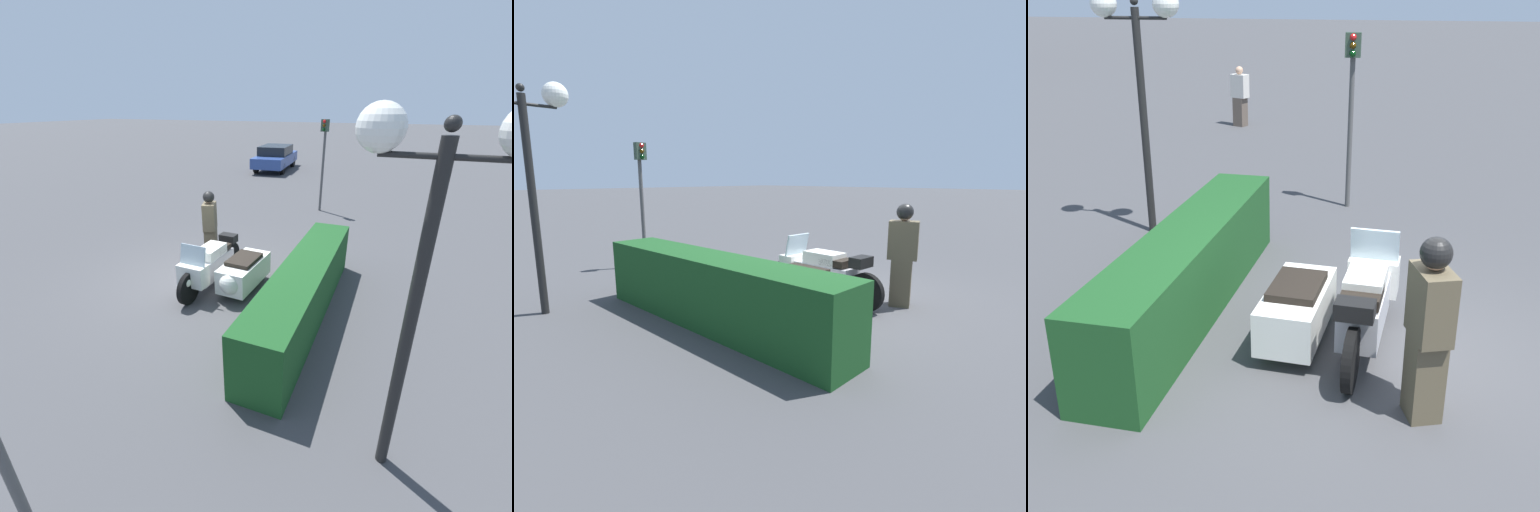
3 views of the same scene
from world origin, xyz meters
The scene contains 6 objects.
ground_plane centered at (0.00, 0.00, 0.00)m, with size 160.00×160.00×0.00m, color #424244.
police_motorcycle centered at (0.27, 0.77, 0.47)m, with size 2.44×1.41×1.16m.
officer_rider centered at (-0.94, -0.29, 0.94)m, with size 0.56×0.45×1.79m.
hedge_bush_curbside centered at (0.65, 2.57, 0.53)m, with size 4.84×0.80×1.07m, color #19471E.
twin_lamp_post centered at (3.13, 4.17, 2.98)m, with size 0.39×1.36×3.70m.
traffic_light_near centered at (5.10, 1.21, 2.02)m, with size 0.23×0.27×3.04m.
Camera 2 is at (-3.95, 6.16, 2.21)m, focal length 28.00 mm.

